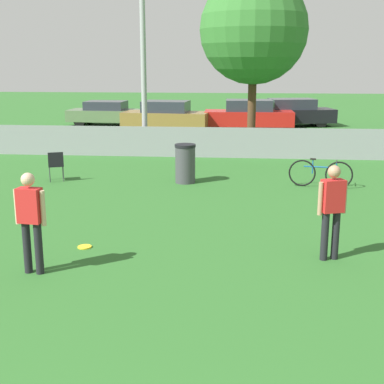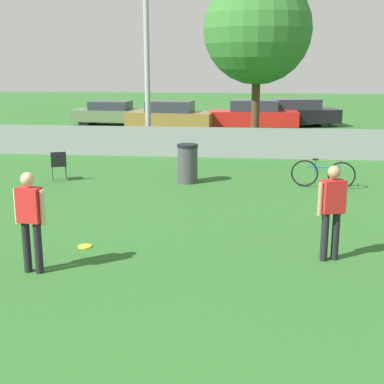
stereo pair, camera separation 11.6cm
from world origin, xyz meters
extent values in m
cube|color=gray|center=(0.00, 18.00, 0.55)|extent=(27.55, 0.03, 1.10)
cylinder|color=#9E9EA3|center=(-2.50, 18.61, 3.78)|extent=(0.20, 0.20, 7.55)
cylinder|color=#4C331E|center=(1.49, 19.87, 1.52)|extent=(0.32, 0.32, 3.04)
sphere|color=#33702D|center=(1.49, 19.87, 4.57)|extent=(4.08, 4.08, 4.08)
cylinder|color=black|center=(2.59, 7.86, 0.43)|extent=(0.13, 0.13, 0.87)
cylinder|color=black|center=(2.78, 7.93, 0.43)|extent=(0.13, 0.13, 0.87)
cube|color=red|center=(2.69, 7.89, 1.15)|extent=(0.43, 0.34, 0.57)
sphere|color=tan|center=(2.69, 7.89, 1.57)|extent=(0.22, 0.22, 0.22)
cylinder|color=tan|center=(2.47, 7.82, 1.11)|extent=(0.08, 0.08, 0.57)
cylinder|color=tan|center=(2.90, 7.97, 1.11)|extent=(0.08, 0.08, 0.57)
cylinder|color=black|center=(-2.33, 6.82, 0.43)|extent=(0.13, 0.13, 0.87)
cylinder|color=black|center=(-2.12, 6.80, 0.43)|extent=(0.13, 0.13, 0.87)
cube|color=red|center=(-2.23, 6.81, 1.15)|extent=(0.40, 0.27, 0.57)
sphere|color=#D8AD8C|center=(-2.23, 6.81, 1.57)|extent=(0.22, 0.22, 0.22)
cylinder|color=#D8AD8C|center=(-2.45, 6.84, 1.11)|extent=(0.08, 0.08, 0.57)
cylinder|color=#D8AD8C|center=(-2.00, 6.78, 1.11)|extent=(0.08, 0.08, 0.57)
cylinder|color=yellow|center=(-1.76, 8.09, 0.01)|extent=(0.26, 0.26, 0.03)
torus|color=yellow|center=(-1.76, 8.09, 0.01)|extent=(0.26, 0.26, 0.03)
cylinder|color=#333338|center=(-4.13, 13.94, 0.22)|extent=(0.02, 0.02, 0.44)
cylinder|color=#333338|center=(-4.49, 13.81, 0.22)|extent=(0.02, 0.02, 0.44)
cylinder|color=#333338|center=(-4.00, 13.59, 0.22)|extent=(0.02, 0.02, 0.44)
cylinder|color=#333338|center=(-4.35, 13.45, 0.22)|extent=(0.02, 0.02, 0.44)
cube|color=black|center=(-4.24, 13.70, 0.45)|extent=(0.55, 0.55, 0.03)
cube|color=black|center=(-4.17, 13.51, 0.67)|extent=(0.41, 0.18, 0.40)
torus|color=black|center=(2.82, 13.64, 0.37)|extent=(0.74, 0.17, 0.75)
torus|color=black|center=(3.79, 13.47, 0.37)|extent=(0.74, 0.17, 0.75)
cylinder|color=#195999|center=(3.30, 13.55, 0.57)|extent=(0.90, 0.19, 0.04)
cylinder|color=#195999|center=(3.09, 13.59, 0.57)|extent=(0.03, 0.03, 0.39)
cylinder|color=#195999|center=(3.71, 13.48, 0.57)|extent=(0.03, 0.03, 0.35)
cube|color=black|center=(3.09, 13.59, 0.78)|extent=(0.17, 0.09, 0.04)
cylinder|color=black|center=(3.71, 13.48, 0.74)|extent=(0.10, 0.44, 0.03)
cylinder|color=#3F3F44|center=(-0.47, 13.78, 0.52)|extent=(0.57, 0.57, 1.03)
cylinder|color=black|center=(-0.47, 13.78, 1.07)|extent=(0.60, 0.60, 0.08)
cylinder|color=black|center=(-5.01, 28.47, 0.34)|extent=(0.69, 0.21, 0.68)
cylinder|color=black|center=(-5.08, 26.88, 0.34)|extent=(0.69, 0.21, 0.68)
cylinder|color=black|center=(-7.51, 28.59, 0.34)|extent=(0.69, 0.21, 0.68)
cylinder|color=black|center=(-7.58, 27.00, 0.34)|extent=(0.69, 0.21, 0.68)
cube|color=#59724C|center=(-6.29, 27.74, 0.54)|extent=(4.12, 2.00, 0.62)
cube|color=#2D333D|center=(-6.29, 27.74, 1.08)|extent=(2.17, 1.69, 0.46)
cylinder|color=black|center=(-1.31, 26.45, 0.32)|extent=(0.66, 0.24, 0.64)
cylinder|color=black|center=(-1.46, 24.85, 0.32)|extent=(0.66, 0.24, 0.64)
cylinder|color=black|center=(-3.96, 26.71, 0.32)|extent=(0.66, 0.24, 0.64)
cylinder|color=black|center=(-4.12, 25.11, 0.32)|extent=(0.66, 0.24, 0.64)
cube|color=olive|center=(-2.71, 25.78, 0.56)|extent=(4.46, 2.23, 0.74)
cube|color=#2D333D|center=(-2.71, 25.78, 1.20)|extent=(2.38, 1.81, 0.55)
cylinder|color=black|center=(2.84, 27.39, 0.34)|extent=(0.68, 0.20, 0.67)
cylinder|color=black|center=(2.88, 25.83, 0.34)|extent=(0.68, 0.20, 0.67)
cylinder|color=black|center=(0.05, 27.32, 0.34)|extent=(0.68, 0.20, 0.67)
cylinder|color=black|center=(0.10, 25.75, 0.34)|extent=(0.68, 0.20, 0.67)
cube|color=red|center=(1.47, 26.57, 0.58)|extent=(4.54, 1.91, 0.74)
cube|color=#2D333D|center=(1.47, 26.57, 1.23)|extent=(2.38, 1.64, 0.56)
cylinder|color=black|center=(4.98, 29.23, 0.34)|extent=(0.70, 0.31, 0.68)
cylinder|color=black|center=(5.29, 27.72, 0.34)|extent=(0.70, 0.31, 0.68)
cylinder|color=black|center=(2.25, 28.66, 0.34)|extent=(0.70, 0.31, 0.68)
cylinder|color=black|center=(2.57, 27.15, 0.34)|extent=(0.70, 0.31, 0.68)
cube|color=black|center=(3.77, 28.19, 0.57)|extent=(4.76, 2.64, 0.72)
cube|color=#2D333D|center=(3.77, 28.19, 1.20)|extent=(2.60, 1.99, 0.54)
camera|label=1|loc=(1.11, -1.13, 3.37)|focal=50.00mm
camera|label=2|loc=(1.23, -1.12, 3.37)|focal=50.00mm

